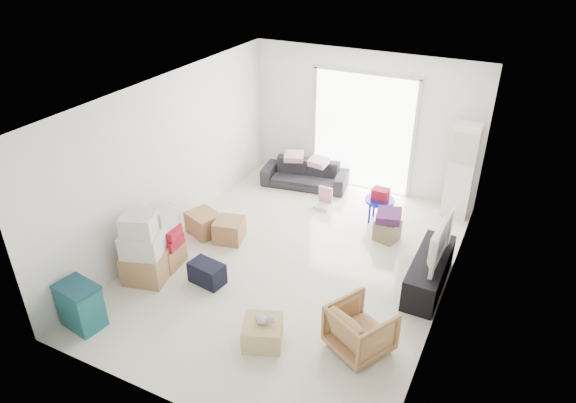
# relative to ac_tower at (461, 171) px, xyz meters

# --- Properties ---
(room_shell) EXTENTS (4.98, 6.48, 3.18)m
(room_shell) POSITION_rel_ac_tower_xyz_m (-1.95, -2.65, 0.48)
(room_shell) COLOR beige
(room_shell) RESTS_ON ground
(sliding_door) EXTENTS (2.10, 0.04, 2.33)m
(sliding_door) POSITION_rel_ac_tower_xyz_m (-1.95, 0.33, 0.37)
(sliding_door) COLOR white
(sliding_door) RESTS_ON room_shell
(ac_tower) EXTENTS (0.45, 0.30, 1.75)m
(ac_tower) POSITION_rel_ac_tower_xyz_m (0.00, 0.00, 0.00)
(ac_tower) COLOR white
(ac_tower) RESTS_ON room_shell
(tv_console) EXTENTS (0.45, 1.49, 0.50)m
(tv_console) POSITION_rel_ac_tower_xyz_m (0.05, -2.29, -0.63)
(tv_console) COLOR black
(tv_console) RESTS_ON room_shell
(television) EXTENTS (0.63, 1.05, 0.14)m
(television) POSITION_rel_ac_tower_xyz_m (0.05, -2.29, -0.31)
(television) COLOR black
(television) RESTS_ON tv_console
(sofa) EXTENTS (1.75, 0.76, 0.66)m
(sofa) POSITION_rel_ac_tower_xyz_m (-2.93, -0.15, -0.54)
(sofa) COLOR #25252A
(sofa) RESTS_ON room_shell
(pillow_left) EXTENTS (0.46, 0.42, 0.12)m
(pillow_left) POSITION_rel_ac_tower_xyz_m (-3.18, -0.13, -0.15)
(pillow_left) COLOR #C7919C
(pillow_left) RESTS_ON sofa
(pillow_right) EXTENTS (0.42, 0.35, 0.13)m
(pillow_right) POSITION_rel_ac_tower_xyz_m (-2.64, -0.16, -0.15)
(pillow_right) COLOR #C7919C
(pillow_right) RESTS_ON sofa
(armchair) EXTENTS (0.91, 0.89, 0.70)m
(armchair) POSITION_rel_ac_tower_xyz_m (-0.43, -3.93, -0.52)
(armchair) COLOR tan
(armchair) RESTS_ON room_shell
(storage_bins) EXTENTS (0.61, 0.47, 0.64)m
(storage_bins) POSITION_rel_ac_tower_xyz_m (-3.85, -5.15, -0.55)
(storage_bins) COLOR #115257
(storage_bins) RESTS_ON room_shell
(box_stack_a) EXTENTS (0.72, 0.64, 1.11)m
(box_stack_a) POSITION_rel_ac_tower_xyz_m (-3.75, -4.00, -0.38)
(box_stack_a) COLOR #A5804A
(box_stack_a) RESTS_ON room_shell
(box_stack_b) EXTENTS (0.59, 0.55, 1.03)m
(box_stack_b) POSITION_rel_ac_tower_xyz_m (-3.75, -3.57, -0.43)
(box_stack_b) COLOR #A5804A
(box_stack_b) RESTS_ON room_shell
(box_stack_c) EXTENTS (0.65, 0.60, 0.39)m
(box_stack_c) POSITION_rel_ac_tower_xyz_m (-3.72, -2.55, -0.68)
(box_stack_c) COLOR #A5804A
(box_stack_c) RESTS_ON room_shell
(loose_box) EXTENTS (0.55, 0.55, 0.38)m
(loose_box) POSITION_rel_ac_tower_xyz_m (-3.22, -2.54, -0.68)
(loose_box) COLOR #A5804A
(loose_box) RESTS_ON room_shell
(duffel_bag) EXTENTS (0.55, 0.38, 0.33)m
(duffel_bag) POSITION_rel_ac_tower_xyz_m (-2.90, -3.66, -0.71)
(duffel_bag) COLOR black
(duffel_bag) RESTS_ON room_shell
(ottoman) EXTENTS (0.43, 0.43, 0.35)m
(ottoman) POSITION_rel_ac_tower_xyz_m (-0.86, -1.35, -0.70)
(ottoman) COLOR #8D7C52
(ottoman) RESTS_ON room_shell
(blanket) EXTENTS (0.45, 0.45, 0.14)m
(blanket) POSITION_rel_ac_tower_xyz_m (-0.86, -1.35, -0.45)
(blanket) COLOR #572357
(blanket) RESTS_ON ottoman
(kids_table) EXTENTS (0.52, 0.52, 0.65)m
(kids_table) POSITION_rel_ac_tower_xyz_m (-1.16, -0.84, -0.41)
(kids_table) COLOR #0911A9
(kids_table) RESTS_ON room_shell
(toy_walker) EXTENTS (0.30, 0.27, 0.39)m
(toy_walker) POSITION_rel_ac_tower_xyz_m (-2.23, -0.80, -0.77)
(toy_walker) COLOR silver
(toy_walker) RESTS_ON room_shell
(wood_crate) EXTENTS (0.63, 0.63, 0.32)m
(wood_crate) POSITION_rel_ac_tower_xyz_m (-1.56, -4.38, -0.71)
(wood_crate) COLOR tan
(wood_crate) RESTS_ON room_shell
(plush_bunny) EXTENTS (0.26, 0.15, 0.13)m
(plush_bunny) POSITION_rel_ac_tower_xyz_m (-1.53, -4.38, -0.49)
(plush_bunny) COLOR #B2ADA8
(plush_bunny) RESTS_ON wood_crate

